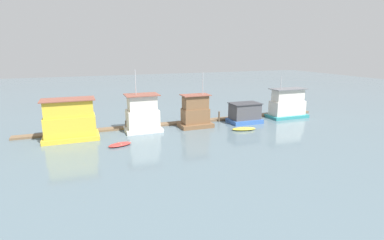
{
  "coord_description": "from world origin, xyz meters",
  "views": [
    {
      "loc": [
        -16.05,
        -43.22,
        12.27
      ],
      "look_at": [
        0.0,
        -1.0,
        1.4
      ],
      "focal_mm": 28.0,
      "sensor_mm": 36.0,
      "label": 1
    }
  ],
  "objects": [
    {
      "name": "dinghy_yellow",
      "position": [
        7.09,
        -4.71,
        0.23
      ],
      "size": [
        3.86,
        2.01,
        0.46
      ],
      "color": "yellow",
      "rests_on": "ground_plane"
    },
    {
      "name": "houseboat_brown",
      "position": [
        0.91,
        -0.09,
        2.28
      ],
      "size": [
        5.19,
        3.49,
        8.65
      ],
      "color": "brown",
      "rests_on": "ground_plane"
    },
    {
      "name": "mooring_post_centre",
      "position": [
        -9.75,
        1.74,
        0.75
      ],
      "size": [
        0.29,
        0.29,
        1.49
      ],
      "primitive_type": "cylinder",
      "color": "brown",
      "rests_on": "ground_plane"
    },
    {
      "name": "houseboat_teal",
      "position": [
        18.98,
        0.36,
        2.33
      ],
      "size": [
        7.16,
        3.73,
        7.61
      ],
      "color": "teal",
      "rests_on": "ground_plane"
    },
    {
      "name": "mooring_post_near_right",
      "position": [
        0.09,
        1.74,
        0.67
      ],
      "size": [
        0.23,
        0.23,
        1.34
      ],
      "primitive_type": "cylinder",
      "color": "#846B4C",
      "rests_on": "ground_plane"
    },
    {
      "name": "mooring_post_near_left",
      "position": [
        5.99,
        1.74,
        0.88
      ],
      "size": [
        0.28,
        0.28,
        1.75
      ],
      "primitive_type": "cylinder",
      "color": "brown",
      "rests_on": "ground_plane"
    },
    {
      "name": "dock_walkway",
      "position": [
        0.0,
        2.76,
        0.15
      ],
      "size": [
        51.0,
        1.55,
        0.3
      ],
      "primitive_type": "cube",
      "color": "brown",
      "rests_on": "ground_plane"
    },
    {
      "name": "houseboat_blue",
      "position": [
        9.66,
        -0.51,
        1.6
      ],
      "size": [
        5.32,
        3.62,
        3.37
      ],
      "color": "#3866B7",
      "rests_on": "ground_plane"
    },
    {
      "name": "houseboat_white",
      "position": [
        -7.4,
        0.51,
        2.52
      ],
      "size": [
        5.4,
        4.03,
        9.25
      ],
      "color": "white",
      "rests_on": "ground_plane"
    },
    {
      "name": "houseboat_yellow",
      "position": [
        -17.57,
        -0.25,
        2.63
      ],
      "size": [
        7.31,
        4.15,
        5.64
      ],
      "color": "gold",
      "rests_on": "ground_plane"
    },
    {
      "name": "ground_plane",
      "position": [
        0.0,
        0.0,
        0.0
      ],
      "size": [
        200.0,
        200.0,
        0.0
      ],
      "primitive_type": "plane",
      "color": "slate"
    },
    {
      "name": "dinghy_red",
      "position": [
        -11.7,
        -5.64,
        0.2
      ],
      "size": [
        3.32,
        2.17,
        0.4
      ],
      "color": "red",
      "rests_on": "ground_plane"
    }
  ]
}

